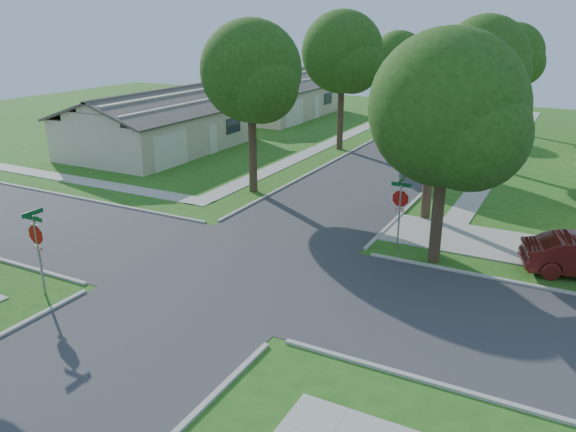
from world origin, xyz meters
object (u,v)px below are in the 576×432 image
at_px(tree_e_mid, 485,64).
at_px(tree_e_far, 512,57).
at_px(tree_w_far, 399,60).
at_px(house_nw_near, 161,128).
at_px(stop_sign_ne, 400,202).
at_px(car_curb_west, 455,105).
at_px(car_curb_east, 451,151).
at_px(tree_ne_corner, 448,116).
at_px(house_nw_far, 276,100).
at_px(tree_e_near, 436,96).
at_px(tree_w_mid, 343,56).
at_px(tree_w_near, 252,76).
at_px(stop_sign_sw, 37,238).

bearing_deg(tree_e_mid, tree_e_far, 90.02).
height_order(tree_e_mid, tree_w_far, tree_e_mid).
xyz_separation_m(tree_e_far, house_nw_near, (-20.75, -19.01, -4.46)).
height_order(tree_e_mid, tree_e_far, tree_e_mid).
bearing_deg(stop_sign_ne, car_curb_west, 98.83).
relative_size(tree_e_far, car_curb_west, 1.82).
height_order(tree_e_mid, car_curb_east, tree_e_mid).
height_order(tree_w_far, car_curb_west, tree_w_far).
xyz_separation_m(tree_ne_corner, house_nw_far, (-22.35, 27.79, -4.08)).
bearing_deg(tree_e_near, tree_ne_corner, -71.47).
bearing_deg(car_curb_west, stop_sign_ne, 105.67).
distance_m(stop_sign_ne, tree_e_far, 29.57).
bearing_deg(tree_e_near, car_curb_west, 100.03).
relative_size(tree_e_far, tree_w_mid, 0.91).
height_order(house_nw_near, car_curb_east, house_nw_near).
height_order(tree_e_mid, house_nw_far, tree_e_mid).
height_order(car_curb_east, car_curb_west, car_curb_west).
bearing_deg(tree_w_mid, house_nw_far, 135.93).
distance_m(stop_sign_ne, tree_w_near, 11.07).
distance_m(stop_sign_sw, tree_e_far, 40.04).
distance_m(tree_e_mid, tree_e_far, 13.00).
distance_m(stop_sign_ne, house_nw_near, 23.12).
relative_size(tree_e_far, house_nw_near, 0.64).
height_order(tree_w_mid, tree_w_far, tree_w_mid).
height_order(stop_sign_sw, tree_w_mid, tree_w_mid).
height_order(stop_sign_sw, tree_e_mid, tree_e_mid).
bearing_deg(stop_sign_sw, tree_w_near, 89.77).
height_order(tree_ne_corner, house_nw_far, tree_ne_corner).
height_order(stop_sign_sw, car_curb_west, stop_sign_sw).
bearing_deg(tree_w_near, tree_e_far, 69.40).
relative_size(stop_sign_ne, tree_e_far, 0.34).
xyz_separation_m(stop_sign_sw, tree_e_far, (9.45, 38.71, 3.95)).
height_order(tree_ne_corner, house_nw_near, tree_ne_corner).
distance_m(house_nw_near, car_curb_west, 31.38).
height_order(tree_e_far, house_nw_far, tree_e_far).
bearing_deg(stop_sign_sw, tree_e_near, 55.41).
height_order(tree_e_mid, house_nw_near, tree_e_mid).
height_order(stop_sign_sw, tree_w_far, tree_w_far).
bearing_deg(house_nw_far, car_curb_east, -29.41).
relative_size(tree_w_near, car_curb_east, 2.37).
height_order(tree_w_mid, tree_ne_corner, tree_w_mid).
distance_m(tree_e_near, tree_ne_corner, 5.06).
bearing_deg(tree_w_far, tree_ne_corner, -69.72).
bearing_deg(tree_w_mid, car_curb_west, 80.97).
relative_size(tree_e_mid, tree_e_far, 1.06).
distance_m(tree_e_near, house_nw_far, 31.24).
bearing_deg(tree_w_far, car_curb_east, -58.53).
bearing_deg(car_curb_west, tree_e_far, 131.36).
relative_size(tree_ne_corner, house_nw_far, 0.64).
xyz_separation_m(tree_w_mid, tree_w_far, (-0.01, 13.00, -0.98)).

